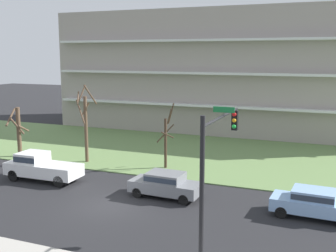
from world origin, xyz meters
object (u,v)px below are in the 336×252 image
(tree_far_left, at_px, (18,131))
(sedan_blue_center_left, at_px, (313,202))
(sedan_gray_center_right, at_px, (165,184))
(traffic_signal_mast, at_px, (215,162))
(tree_center, at_px, (166,139))
(tree_left, at_px, (85,123))
(pickup_white_near_left, at_px, (41,166))

(tree_far_left, bearing_deg, sedan_blue_center_left, -11.14)
(sedan_gray_center_right, bearing_deg, traffic_signal_mast, 127.21)
(sedan_gray_center_right, bearing_deg, tree_center, -66.08)
(tree_center, bearing_deg, traffic_signal_mast, -60.51)
(tree_far_left, relative_size, tree_left, 0.67)
(sedan_blue_center_left, bearing_deg, tree_center, -26.35)
(tree_left, bearing_deg, sedan_blue_center_left, -16.69)
(tree_left, bearing_deg, pickup_white_near_left, -93.04)
(tree_center, bearing_deg, sedan_blue_center_left, -29.03)
(sedan_gray_center_right, height_order, traffic_signal_mast, traffic_signal_mast)
(sedan_gray_center_right, bearing_deg, tree_far_left, -14.96)
(tree_center, height_order, pickup_white_near_left, tree_center)
(tree_far_left, xyz_separation_m, sedan_gray_center_right, (15.54, -4.76, -1.44))
(tree_left, xyz_separation_m, pickup_white_near_left, (-0.28, -5.34, -2.25))
(tree_left, xyz_separation_m, traffic_signal_mast, (14.34, -12.68, 1.27))
(tree_far_left, xyz_separation_m, pickup_white_near_left, (6.09, -4.77, -1.29))
(pickup_white_near_left, xyz_separation_m, traffic_signal_mast, (14.62, -7.34, 3.52))
(tree_center, relative_size, traffic_signal_mast, 0.77)
(sedan_gray_center_right, bearing_deg, sedan_blue_center_left, -177.93)
(tree_far_left, distance_m, sedan_blue_center_left, 24.68)
(tree_center, height_order, traffic_signal_mast, traffic_signal_mast)
(tree_center, xyz_separation_m, sedan_blue_center_left, (11.10, -6.16, -1.46))
(tree_center, bearing_deg, sedan_gray_center_right, -68.16)
(tree_left, relative_size, tree_center, 1.26)
(pickup_white_near_left, relative_size, sedan_gray_center_right, 1.22)
(tree_left, xyz_separation_m, tree_center, (6.70, 0.82, -0.93))
(pickup_white_near_left, distance_m, sedan_blue_center_left, 18.09)
(pickup_white_near_left, bearing_deg, tree_center, -139.41)
(tree_center, xyz_separation_m, pickup_white_near_left, (-6.98, -6.17, -1.31))
(tree_left, height_order, pickup_white_near_left, tree_left)
(sedan_gray_center_right, xyz_separation_m, traffic_signal_mast, (5.17, -7.34, 3.66))
(tree_left, distance_m, pickup_white_near_left, 5.80)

